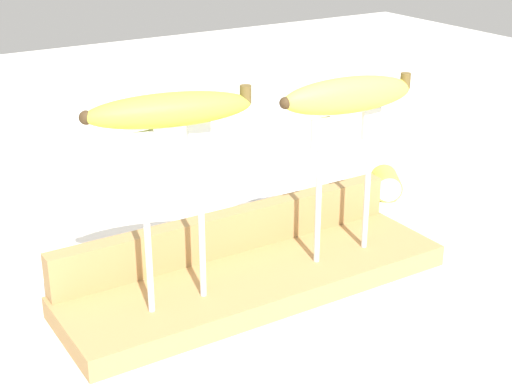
{
  "coord_description": "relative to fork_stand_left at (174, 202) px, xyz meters",
  "views": [
    {
      "loc": [
        -0.42,
        -0.68,
        0.45
      ],
      "look_at": [
        0.0,
        0.0,
        0.13
      ],
      "focal_mm": 53.53,
      "sensor_mm": 36.0,
      "label": 1
    }
  ],
  "objects": [
    {
      "name": "banana_chunk_near",
      "position": [
        0.44,
        0.16,
        -0.12
      ],
      "size": [
        0.06,
        0.07,
        0.04
      ],
      "color": "#DBD147",
      "rests_on": "ground"
    },
    {
      "name": "ground_plane",
      "position": [
        0.11,
        0.02,
        -0.15
      ],
      "size": [
        3.0,
        3.0,
        0.0
      ],
      "primitive_type": "plane",
      "color": "silver"
    },
    {
      "name": "board_backstop",
      "position": [
        0.11,
        0.08,
        -0.09
      ],
      "size": [
        0.46,
        0.02,
        0.05
      ],
      "primitive_type": "cube",
      "color": "#A87F4C",
      "rests_on": "wooden_board"
    },
    {
      "name": "wooden_board",
      "position": [
        0.11,
        0.02,
        -0.13
      ],
      "size": [
        0.47,
        0.14,
        0.03
      ],
      "primitive_type": "cube",
      "color": "#A87F4C",
      "rests_on": "ground"
    },
    {
      "name": "fork_stand_left",
      "position": [
        0.0,
        0.0,
        0.0
      ],
      "size": [
        0.09,
        0.01,
        0.2
      ],
      "color": "silver",
      "rests_on": "wooden_board"
    },
    {
      "name": "fork_stand_right",
      "position": [
        0.22,
        0.0,
        -0.01
      ],
      "size": [
        0.1,
        0.01,
        0.18
      ],
      "color": "silver",
      "rests_on": "wooden_board"
    },
    {
      "name": "banana_raised_left",
      "position": [
        -0.0,
        0.0,
        0.1
      ],
      "size": [
        0.17,
        0.08,
        0.04
      ],
      "color": "#B2C138",
      "rests_on": "fork_stand_left"
    },
    {
      "name": "fork_fallen_near",
      "position": [
        0.25,
        0.25,
        -0.14
      ],
      "size": [
        0.17,
        0.09,
        0.01
      ],
      "color": "silver",
      "rests_on": "ground"
    },
    {
      "name": "banana_raised_right",
      "position": [
        0.22,
        0.0,
        0.08
      ],
      "size": [
        0.17,
        0.06,
        0.04
      ],
      "color": "#DBD147",
      "rests_on": "fork_stand_right"
    }
  ]
}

